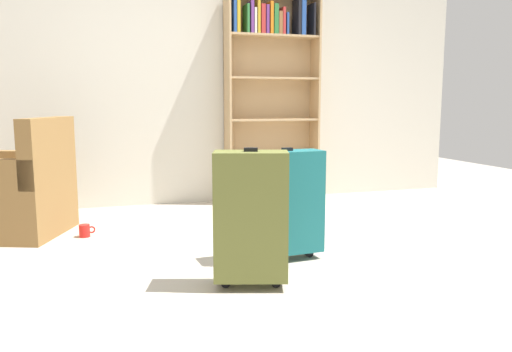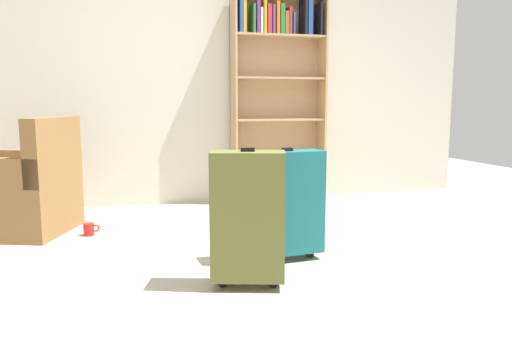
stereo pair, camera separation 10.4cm
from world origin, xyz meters
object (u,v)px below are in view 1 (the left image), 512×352
at_px(armchair, 19,194).
at_px(suitcase_teal, 287,202).
at_px(bookshelf, 270,82).
at_px(suitcase_olive, 251,216).
at_px(mug, 85,231).

xyz_separation_m(armchair, suitcase_teal, (1.73, -1.20, 0.06)).
height_order(bookshelf, suitcase_teal, bookshelf).
relative_size(bookshelf, suitcase_olive, 2.67).
bearing_deg(mug, armchair, 154.42).
distance_m(bookshelf, armchair, 2.57).
xyz_separation_m(suitcase_olive, suitcase_teal, (0.36, 0.41, -0.02)).
relative_size(bookshelf, suitcase_teal, 2.83).
bearing_deg(armchair, mug, -25.58).
bearing_deg(mug, bookshelf, 28.30).
distance_m(armchair, mug, 0.59).
height_order(armchair, suitcase_teal, armchair).
relative_size(bookshelf, mug, 17.19).
relative_size(armchair, mug, 7.54).
height_order(bookshelf, mug, bookshelf).
relative_size(armchair, suitcase_teal, 1.24).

